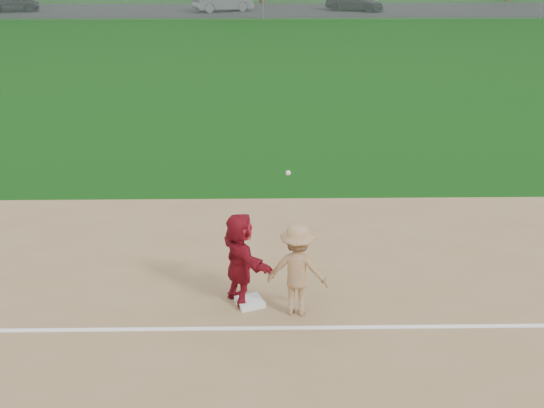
{
  "coord_description": "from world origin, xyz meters",
  "views": [
    {
      "loc": [
        -0.2,
        -10.42,
        6.15
      ],
      "look_at": [
        0.0,
        1.5,
        1.3
      ],
      "focal_mm": 45.0,
      "sensor_mm": 36.0,
      "label": 1
    }
  ],
  "objects_px": {
    "first_base": "(250,302)",
    "car_left": "(11,2)",
    "base_runner": "(240,259)",
    "car_mid": "(223,1)",
    "car_right": "(355,2)"
  },
  "relations": [
    {
      "from": "car_left",
      "to": "car_mid",
      "type": "distance_m",
      "value": 16.62
    },
    {
      "from": "base_runner",
      "to": "car_left",
      "type": "bearing_deg",
      "value": -4.34
    },
    {
      "from": "first_base",
      "to": "car_left",
      "type": "distance_m",
      "value": 49.16
    },
    {
      "from": "base_runner",
      "to": "car_right",
      "type": "distance_m",
      "value": 45.98
    },
    {
      "from": "car_mid",
      "to": "car_right",
      "type": "xyz_separation_m",
      "value": [
        10.39,
        0.24,
        -0.09
      ]
    },
    {
      "from": "car_mid",
      "to": "car_right",
      "type": "distance_m",
      "value": 10.39
    },
    {
      "from": "car_left",
      "to": "car_mid",
      "type": "height_order",
      "value": "car_mid"
    },
    {
      "from": "first_base",
      "to": "car_right",
      "type": "relative_size",
      "value": 0.09
    },
    {
      "from": "base_runner",
      "to": "car_right",
      "type": "bearing_deg",
      "value": -37.19
    },
    {
      "from": "base_runner",
      "to": "car_right",
      "type": "xyz_separation_m",
      "value": [
        7.85,
        45.3,
        -0.18
      ]
    },
    {
      "from": "car_left",
      "to": "car_mid",
      "type": "relative_size",
      "value": 0.94
    },
    {
      "from": "car_mid",
      "to": "car_right",
      "type": "height_order",
      "value": "car_mid"
    },
    {
      "from": "first_base",
      "to": "car_mid",
      "type": "distance_m",
      "value": 45.25
    },
    {
      "from": "first_base",
      "to": "car_mid",
      "type": "xyz_separation_m",
      "value": [
        -2.7,
        45.16,
        0.7
      ]
    },
    {
      "from": "first_base",
      "to": "base_runner",
      "type": "distance_m",
      "value": 0.82
    }
  ]
}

